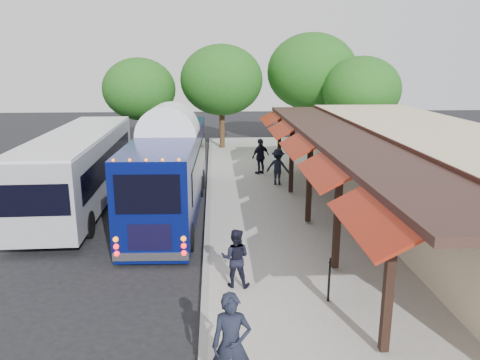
# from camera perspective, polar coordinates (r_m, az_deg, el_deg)

# --- Properties ---
(ground) EXTENTS (90.00, 90.00, 0.00)m
(ground) POSITION_cam_1_polar(r_m,az_deg,el_deg) (13.73, -4.38, -11.76)
(ground) COLOR black
(ground) RESTS_ON ground
(sidewalk) EXTENTS (10.00, 40.00, 0.15)m
(sidewalk) POSITION_cam_1_polar(r_m,az_deg,el_deg) (17.99, 12.07, -5.31)
(sidewalk) COLOR #9E9B93
(sidewalk) RESTS_ON ground
(curb) EXTENTS (0.20, 40.00, 0.16)m
(curb) POSITION_cam_1_polar(r_m,az_deg,el_deg) (17.38, -3.97, -5.72)
(curb) COLOR gray
(curb) RESTS_ON ground
(station_shelter) EXTENTS (8.15, 20.00, 3.60)m
(station_shelter) POSITION_cam_1_polar(r_m,az_deg,el_deg) (18.67, 22.43, 0.30)
(station_shelter) COLOR #C9B68B
(station_shelter) RESTS_ON ground
(coach_bus) EXTENTS (2.60, 11.01, 3.50)m
(coach_bus) POSITION_cam_1_polar(r_m,az_deg,el_deg) (18.98, -8.52, 1.56)
(coach_bus) COLOR #070F52
(coach_bus) RESTS_ON ground
(city_bus) EXTENTS (2.82, 11.69, 3.12)m
(city_bus) POSITION_cam_1_polar(r_m,az_deg,el_deg) (20.95, -18.90, 1.72)
(city_bus) COLOR gray
(city_bus) RESTS_ON ground
(ped_a) EXTENTS (0.73, 0.50, 1.96)m
(ped_a) POSITION_cam_1_polar(r_m,az_deg,el_deg) (8.82, -1.05, -19.45)
(ped_a) COLOR black
(ped_a) RESTS_ON sidewalk
(ped_b) EXTENTS (0.88, 0.74, 1.61)m
(ped_b) POSITION_cam_1_polar(r_m,az_deg,el_deg) (12.58, -0.56, -9.47)
(ped_b) COLOR black
(ped_b) RESTS_ON sidewalk
(ped_c) EXTENTS (1.18, 1.02, 1.91)m
(ped_c) POSITION_cam_1_polar(r_m,az_deg,el_deg) (24.84, 2.53, 2.90)
(ped_c) COLOR black
(ped_c) RESTS_ON sidewalk
(ped_d) EXTENTS (1.30, 1.03, 1.76)m
(ped_d) POSITION_cam_1_polar(r_m,az_deg,el_deg) (22.74, 4.64, 1.60)
(ped_d) COLOR black
(ped_d) RESTS_ON sidewalk
(sign_board) EXTENTS (0.18, 0.48, 1.08)m
(sign_board) POSITION_cam_1_polar(r_m,az_deg,el_deg) (12.05, 10.82, -11.25)
(sign_board) COLOR black
(sign_board) RESTS_ON sidewalk
(tree_left) EXTENTS (5.56, 5.56, 7.12)m
(tree_left) POSITION_cam_1_polar(r_m,az_deg,el_deg) (32.20, -2.26, 12.07)
(tree_left) COLOR #382314
(tree_left) RESTS_ON ground
(tree_mid) EXTENTS (6.18, 6.18, 7.91)m
(tree_mid) POSITION_cam_1_polar(r_m,az_deg,el_deg) (33.44, 8.74, 12.92)
(tree_mid) COLOR #382314
(tree_mid) RESTS_ON ground
(tree_right) EXTENTS (4.95, 4.95, 6.34)m
(tree_right) POSITION_cam_1_polar(r_m,az_deg,el_deg) (31.17, 14.59, 10.59)
(tree_right) COLOR #382314
(tree_right) RESTS_ON ground
(tree_far) EXTENTS (4.88, 4.88, 6.25)m
(tree_far) POSITION_cam_1_polar(r_m,az_deg,el_deg) (32.69, -12.18, 10.77)
(tree_far) COLOR #382314
(tree_far) RESTS_ON ground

